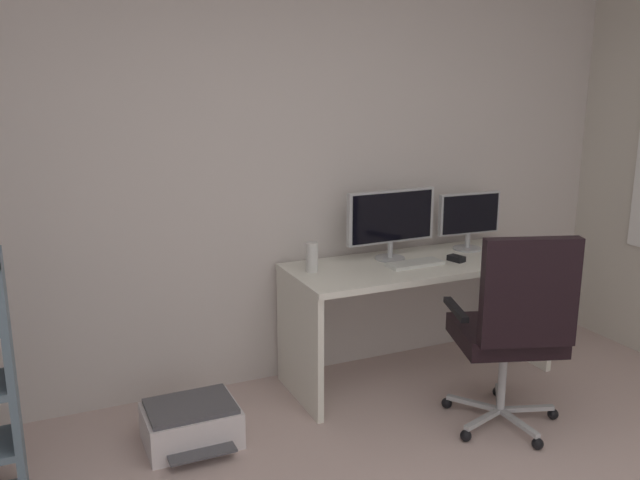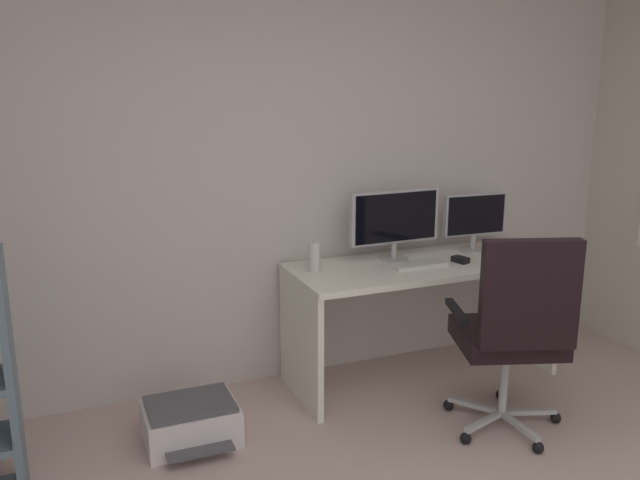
# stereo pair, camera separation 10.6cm
# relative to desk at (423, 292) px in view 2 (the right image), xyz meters

# --- Properties ---
(wall_back) EXTENTS (4.96, 0.10, 2.69)m
(wall_back) POSITION_rel_desk_xyz_m (-0.90, 0.40, 0.79)
(wall_back) COLOR beige
(wall_back) RESTS_ON ground
(desk) EXTENTS (1.62, 0.63, 0.74)m
(desk) POSITION_rel_desk_xyz_m (0.00, 0.00, 0.00)
(desk) COLOR white
(desk) RESTS_ON ground
(monitor_main) EXTENTS (0.59, 0.18, 0.43)m
(monitor_main) POSITION_rel_desk_xyz_m (-0.14, 0.12, 0.44)
(monitor_main) COLOR #B2B5B7
(monitor_main) RESTS_ON desk
(monitor_secondary) EXTENTS (0.43, 0.18, 0.37)m
(monitor_secondary) POSITION_rel_desk_xyz_m (0.43, 0.12, 0.40)
(monitor_secondary) COLOR #B2B5B7
(monitor_secondary) RESTS_ON desk
(keyboard) EXTENTS (0.34, 0.14, 0.02)m
(keyboard) POSITION_rel_desk_xyz_m (-0.07, -0.06, 0.20)
(keyboard) COLOR silver
(keyboard) RESTS_ON desk
(computer_mouse) EXTENTS (0.08, 0.11, 0.03)m
(computer_mouse) POSITION_rel_desk_xyz_m (0.20, -0.08, 0.20)
(computer_mouse) COLOR black
(computer_mouse) RESTS_ON desk
(desktop_speaker) EXTENTS (0.07, 0.07, 0.17)m
(desktop_speaker) POSITION_rel_desk_xyz_m (-0.68, 0.07, 0.27)
(desktop_speaker) COLOR silver
(desktop_speaker) RESTS_ON desk
(office_chair) EXTENTS (0.66, 0.66, 1.09)m
(office_chair) POSITION_rel_desk_xyz_m (0.07, -0.78, 0.05)
(office_chair) COLOR #B7BABC
(office_chair) RESTS_ON ground
(printer) EXTENTS (0.47, 0.44, 0.22)m
(printer) POSITION_rel_desk_xyz_m (-1.47, -0.21, -0.45)
(printer) COLOR silver
(printer) RESTS_ON ground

